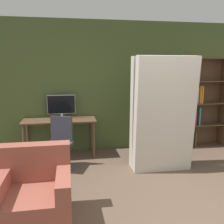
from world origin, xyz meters
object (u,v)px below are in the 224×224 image
Objects in this scene: monitor at (61,106)px; office_chair at (59,148)px; bookshelf at (199,104)px; mattress_near at (165,116)px; armchair at (34,195)px; mattress_far at (160,113)px.

office_chair is at bearing -93.24° from monitor.
bookshelf is at bearing 14.34° from office_chair.
office_chair is at bearing -165.66° from bookshelf.
mattress_near is (-1.29, -1.22, 0.03)m from bookshelf.
armchair is at bearing -151.84° from mattress_near.
mattress_near is (1.75, -0.45, 0.61)m from office_chair.
mattress_far is (1.75, -0.19, 0.61)m from office_chair.
mattress_far is at bearing -6.28° from office_chair.
office_chair is 3.19m from bookshelf.
mattress_near is at bearing 28.16° from armchair.
armchair is (-0.24, -1.51, -0.04)m from office_chair.
mattress_near is at bearing -136.53° from bookshelf.
mattress_far is at bearing -29.32° from monitor.
mattress_near reaches higher than mattress_far.
bookshelf is at bearing 34.90° from armchair.
mattress_near is 2.29× the size of armchair.
office_chair is 1.53m from armchair.
monitor reaches higher than armchair.
bookshelf reaches higher than monitor.
bookshelf is 1.61m from mattress_far.
bookshelf is 1.00× the size of mattress_far.
mattress_near reaches higher than monitor.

